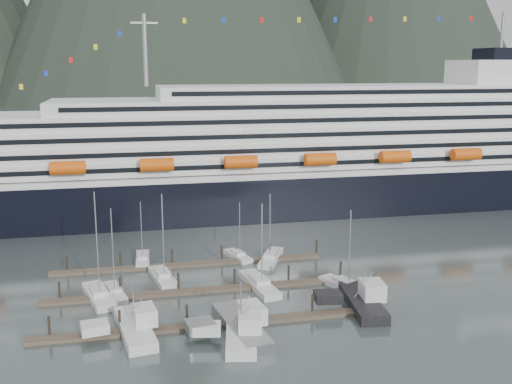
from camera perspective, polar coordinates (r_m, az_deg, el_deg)
ground at (r=93.91m, az=-2.20°, el=-9.93°), size 1600.00×1600.00×0.00m
cruise_ship at (r=149.58m, az=5.41°, el=3.09°), size 210.00×30.40×50.30m
dock_near at (r=84.05m, az=-4.37°, el=-12.46°), size 48.18×2.28×3.20m
dock_mid at (r=95.95m, az=-5.46°, el=-9.29°), size 48.18×2.28×3.20m
dock_far at (r=108.10m, az=-6.30°, el=-6.83°), size 48.18×2.28×3.20m
sailboat_a at (r=96.63m, az=-13.38°, el=-9.34°), size 4.37×9.10×14.56m
sailboat_b at (r=95.81m, az=-14.77°, el=-9.58°), size 5.71×11.72×17.55m
sailboat_c at (r=101.38m, az=-8.84°, el=-8.11°), size 4.57×10.77×15.48m
sailboat_d at (r=97.35m, az=0.30°, el=-8.83°), size 4.62×12.76×14.65m
sailboat_e at (r=111.35m, az=-10.74°, el=-6.35°), size 2.71×9.19×11.83m
sailboat_f at (r=111.41m, az=-1.74°, el=-6.14°), size 4.43×8.12×11.15m
sailboat_g at (r=110.13m, az=1.44°, el=-6.34°), size 7.06×11.02×13.20m
sailboat_h at (r=97.89m, az=8.40°, el=-8.85°), size 6.32×9.73×13.58m
trawler_a at (r=83.21m, az=-11.60°, el=-12.47°), size 10.07×13.85×7.40m
trawler_b at (r=79.73m, az=-1.55°, el=-13.33°), size 9.25×12.08×7.55m
trawler_c at (r=82.10m, az=-1.54°, el=-12.55°), size 10.95×15.37×7.67m
trawler_d at (r=90.99m, az=10.03°, el=-10.17°), size 10.53×14.18×8.26m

